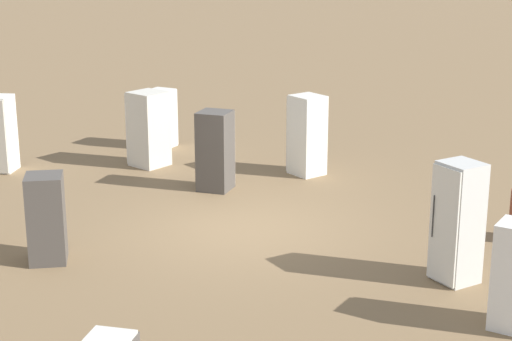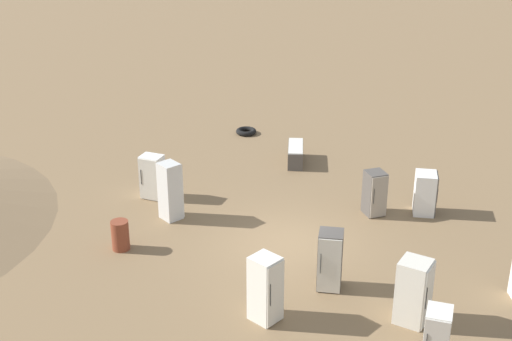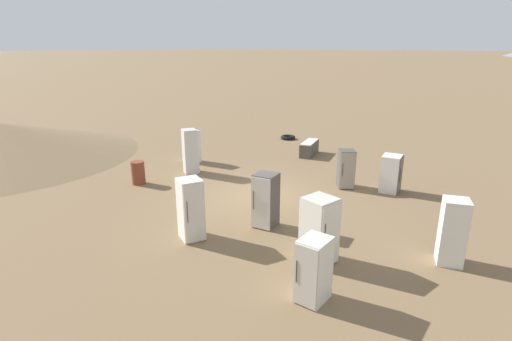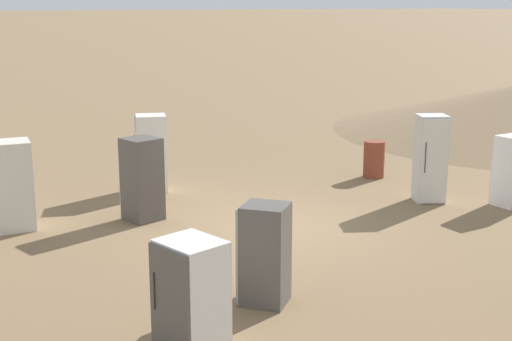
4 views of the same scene
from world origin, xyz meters
name	(u,v)px [view 4 (image 4 of 4)]	position (x,y,z in m)	size (l,w,h in m)	color
ground_plane	(266,227)	(0.00, 0.00, 0.00)	(1000.00, 1000.00, 0.00)	brown
discarded_fridge_0	(191,295)	(-3.80, 3.39, 0.71)	(0.92, 0.87, 1.42)	white
discarded_fridge_1	(264,254)	(-3.08, 1.88, 0.75)	(0.89, 0.88, 1.49)	#4C4742
discarded_fridge_2	(431,159)	(-0.19, -4.09, 0.97)	(0.81, 0.81, 1.93)	silver
discarded_fridge_3	(151,153)	(3.78, 0.85, 0.90)	(0.82, 0.88, 1.79)	silver
discarded_fridge_5	(11,185)	(2.41, 4.28, 0.87)	(0.81, 0.86, 1.74)	beige
discarded_fridge_6	(142,179)	(1.72, 1.89, 0.84)	(0.82, 0.79, 1.68)	#4C4742
rusty_barrel	(374,159)	(2.19, -4.49, 0.46)	(0.53, 0.53, 0.93)	brown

